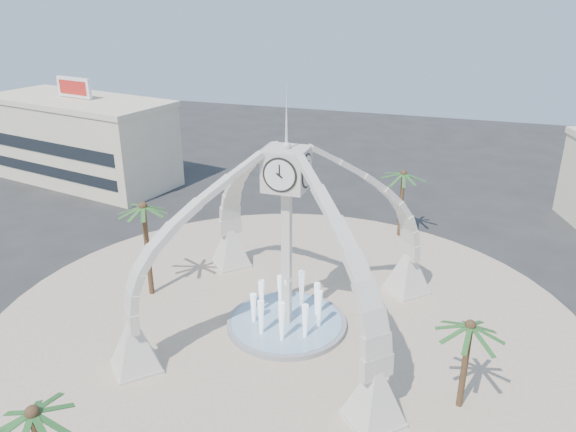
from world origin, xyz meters
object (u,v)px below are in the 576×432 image
(fountain, at_px, (287,322))
(palm_west, at_px, (143,208))
(palm_south, at_px, (33,414))
(clock_tower, at_px, (287,238))
(palm_east, at_px, (470,326))
(palm_north, at_px, (404,174))

(fountain, xyz_separation_m, palm_west, (-10.85, 0.98, 6.56))
(palm_south, bearing_deg, palm_west, 108.22)
(palm_west, bearing_deg, clock_tower, -5.17)
(clock_tower, height_order, palm_east, clock_tower)
(clock_tower, xyz_separation_m, palm_north, (5.15, 17.25, -0.60))
(palm_west, xyz_separation_m, palm_south, (5.92, -17.98, -1.28))
(fountain, bearing_deg, palm_north, 73.36)
(palm_south, bearing_deg, palm_north, 73.58)
(fountain, bearing_deg, palm_south, -106.20)
(fountain, xyz_separation_m, palm_north, (5.15, 17.25, 5.60))
(palm_south, bearing_deg, palm_east, 37.64)
(fountain, xyz_separation_m, palm_south, (-4.94, -17.00, 5.28))
(palm_east, bearing_deg, fountain, 158.51)
(palm_east, distance_m, palm_south, 20.54)
(fountain, distance_m, palm_east, 13.08)
(clock_tower, distance_m, palm_west, 10.90)
(fountain, distance_m, palm_west, 12.72)
(clock_tower, xyz_separation_m, fountain, (0.00, 0.00, -6.20))
(palm_west, bearing_deg, palm_north, 45.46)
(palm_east, bearing_deg, palm_south, -142.36)
(fountain, relative_size, palm_south, 1.26)
(clock_tower, distance_m, palm_north, 18.01)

